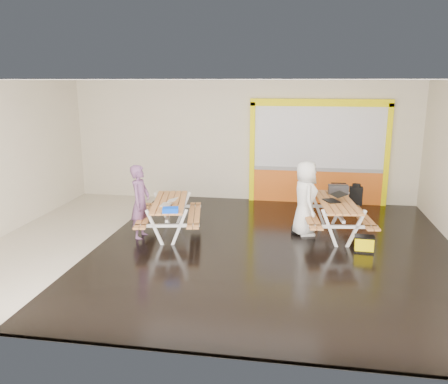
% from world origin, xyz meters
% --- Properties ---
extents(room, '(10.02, 8.02, 3.52)m').
position_xyz_m(room, '(0.00, 0.00, 1.75)').
color(room, beige).
rests_on(room, ground).
extents(deck, '(7.50, 7.98, 0.05)m').
position_xyz_m(deck, '(1.25, 0.00, 0.03)').
color(deck, black).
rests_on(deck, room).
extents(kiosk, '(3.88, 0.16, 3.00)m').
position_xyz_m(kiosk, '(2.20, 3.93, 1.44)').
color(kiosk, orange).
rests_on(kiosk, room).
extents(picnic_table_left, '(1.74, 2.26, 0.81)m').
position_xyz_m(picnic_table_left, '(-1.21, 0.58, 0.62)').
color(picnic_table_left, '#C47E41').
rests_on(picnic_table_left, deck).
extents(picnic_table_right, '(1.69, 2.28, 0.85)m').
position_xyz_m(picnic_table_right, '(2.54, 1.11, 0.65)').
color(picnic_table_right, '#C47E41').
rests_on(picnic_table_right, deck).
extents(person_left, '(0.43, 0.63, 1.69)m').
position_xyz_m(person_left, '(-1.78, 0.24, 0.85)').
color(person_left, '#674168').
rests_on(person_left, deck).
extents(person_right, '(0.71, 0.94, 1.72)m').
position_xyz_m(person_right, '(1.85, 1.04, 0.89)').
color(person_right, white).
rests_on(person_right, deck).
extents(laptop_left, '(0.36, 0.33, 0.15)m').
position_xyz_m(laptop_left, '(-1.14, 0.25, 0.86)').
color(laptop_left, silver).
rests_on(laptop_left, picnic_table_left).
extents(laptop_right, '(0.56, 0.54, 0.19)m').
position_xyz_m(laptop_right, '(2.49, 1.09, 0.91)').
color(laptop_right, black).
rests_on(laptop_right, picnic_table_right).
extents(blue_pouch, '(0.37, 0.30, 0.10)m').
position_xyz_m(blue_pouch, '(-0.94, -0.28, 0.86)').
color(blue_pouch, '#0441EB').
rests_on(blue_pouch, picnic_table_left).
extents(toolbox, '(0.48, 0.26, 0.27)m').
position_xyz_m(toolbox, '(2.63, 1.81, 0.95)').
color(toolbox, black).
rests_on(toolbox, picnic_table_right).
extents(backpack, '(0.32, 0.21, 0.52)m').
position_xyz_m(backpack, '(3.08, 2.11, 0.77)').
color(backpack, black).
rests_on(backpack, picnic_table_right).
extents(dark_case, '(0.49, 0.40, 0.16)m').
position_xyz_m(dark_case, '(1.80, 1.16, 0.13)').
color(dark_case, black).
rests_on(dark_case, deck).
extents(fluke_bag, '(0.41, 0.28, 0.34)m').
position_xyz_m(fluke_bag, '(3.06, 0.09, 0.21)').
color(fluke_bag, black).
rests_on(fluke_bag, deck).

